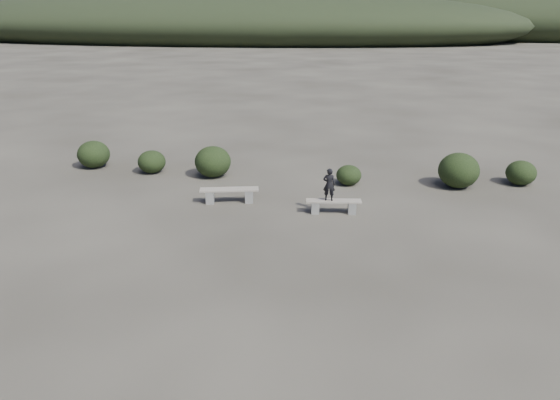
# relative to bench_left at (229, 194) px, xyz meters

# --- Properties ---
(ground) EXTENTS (1200.00, 1200.00, 0.00)m
(ground) POSITION_rel_bench_left_xyz_m (1.76, -6.03, -0.29)
(ground) COLOR #312D26
(ground) RESTS_ON ground
(bench_left) EXTENTS (1.96, 0.82, 0.48)m
(bench_left) POSITION_rel_bench_left_xyz_m (0.00, 0.00, 0.00)
(bench_left) COLOR slate
(bench_left) RESTS_ON ground
(bench_right) EXTENTS (1.75, 0.57, 0.43)m
(bench_right) POSITION_rel_bench_left_xyz_m (3.46, -0.46, -0.03)
(bench_right) COLOR slate
(bench_right) RESTS_ON ground
(seated_person) EXTENTS (0.38, 0.25, 1.03)m
(seated_person) POSITION_rel_bench_left_xyz_m (3.30, -0.48, 0.66)
(seated_person) COLOR black
(seated_person) RESTS_ON bench_right
(shrub_a) EXTENTS (1.07, 1.07, 0.87)m
(shrub_a) POSITION_rel_bench_left_xyz_m (-3.79, 2.85, 0.14)
(shrub_a) COLOR black
(shrub_a) RESTS_ON ground
(shrub_b) EXTENTS (1.37, 1.37, 1.17)m
(shrub_b) POSITION_rel_bench_left_xyz_m (-1.30, 2.72, 0.29)
(shrub_b) COLOR black
(shrub_b) RESTS_ON ground
(shrub_c) EXTENTS (0.91, 0.91, 0.73)m
(shrub_c) POSITION_rel_bench_left_xyz_m (3.82, 2.50, 0.07)
(shrub_c) COLOR black
(shrub_c) RESTS_ON ground
(shrub_d) EXTENTS (1.43, 1.43, 1.25)m
(shrub_d) POSITION_rel_bench_left_xyz_m (7.68, 2.82, 0.33)
(shrub_d) COLOR black
(shrub_d) RESTS_ON ground
(shrub_e) EXTENTS (1.07, 1.07, 0.89)m
(shrub_e) POSITION_rel_bench_left_xyz_m (9.97, 3.47, 0.15)
(shrub_e) COLOR black
(shrub_e) RESTS_ON ground
(shrub_f) EXTENTS (1.27, 1.27, 1.07)m
(shrub_f) POSITION_rel_bench_left_xyz_m (-6.35, 3.21, 0.25)
(shrub_f) COLOR black
(shrub_f) RESTS_ON ground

